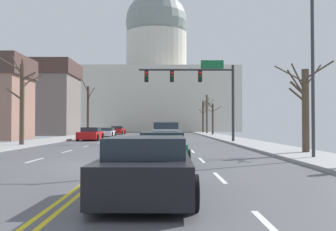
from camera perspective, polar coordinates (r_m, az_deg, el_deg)
ground at (r=14.16m, az=-8.47°, el=-7.37°), size 20.00×180.00×0.20m
signal_gantry at (r=31.35m, az=4.70°, el=4.98°), size 7.91×0.41×6.70m
street_lamp_right at (r=17.30m, az=20.22°, el=11.68°), size 2.25×0.24×9.00m
capitol_building at (r=85.93m, az=-1.78°, el=5.54°), size 35.18×18.91×34.14m
pickup_truck_near_00 at (r=27.35m, az=-0.32°, el=-2.99°), size 2.30×5.40×1.66m
sedan_near_01 at (r=21.08m, az=-0.85°, el=-3.99°), size 2.21×4.45×1.13m
sedan_near_02 at (r=14.47m, az=-0.79°, el=-5.03°), size 2.04×4.40×1.22m
sedan_near_03 at (r=7.96m, az=-3.17°, el=-7.90°), size 2.03×4.48×1.25m
sedan_oncoming_00 at (r=36.52m, az=-11.65°, el=-2.80°), size 2.04×4.25×1.23m
sedan_oncoming_01 at (r=47.15m, az=-9.28°, el=-2.53°), size 1.96×4.33×1.12m
sedan_oncoming_02 at (r=58.76m, az=-7.65°, el=-2.24°), size 2.21×4.51×1.27m
flank_building_00 at (r=56.22m, az=-19.67°, el=2.49°), size 11.85×8.62×10.28m
bare_tree_00 at (r=61.18m, az=5.92°, el=0.35°), size 1.79×0.87×6.18m
bare_tree_01 at (r=51.10m, az=-12.04°, el=0.98°), size 1.55×1.78×7.20m
bare_tree_02 at (r=65.80m, az=5.35°, el=-0.00°), size 1.68×2.87×6.23m
bare_tree_04 at (r=19.91m, az=20.05°, el=1.28°), size 2.78×2.15×4.59m
bare_tree_05 at (r=27.53m, az=-21.29°, el=2.24°), size 2.47×2.30×6.18m
bare_tree_06 at (r=51.89m, az=6.78°, el=-0.33°), size 2.41×2.01×4.57m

